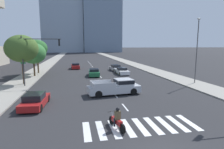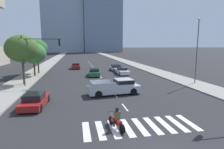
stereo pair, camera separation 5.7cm
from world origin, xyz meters
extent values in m
cube|color=gray|center=(11.99, 30.00, 0.07)|extent=(4.00, 260.00, 0.15)
cube|color=gray|center=(-11.99, 30.00, 0.07)|extent=(4.00, 260.00, 0.15)
cube|color=silver|center=(-3.60, 3.74, 0.00)|extent=(0.45, 2.82, 0.01)
cube|color=silver|center=(-2.70, 3.74, 0.00)|extent=(0.45, 2.82, 0.01)
cube|color=silver|center=(-1.80, 3.74, 0.00)|extent=(0.45, 2.82, 0.01)
cube|color=silver|center=(-0.90, 3.74, 0.00)|extent=(0.45, 2.82, 0.01)
cube|color=silver|center=(0.00, 3.74, 0.00)|extent=(0.45, 2.82, 0.01)
cube|color=silver|center=(0.90, 3.74, 0.00)|extent=(0.45, 2.82, 0.01)
cube|color=silver|center=(1.80, 3.74, 0.00)|extent=(0.45, 2.82, 0.01)
cube|color=silver|center=(2.70, 3.74, 0.00)|extent=(0.45, 2.82, 0.01)
cube|color=silver|center=(3.60, 3.74, 0.00)|extent=(0.45, 2.82, 0.01)
cube|color=silver|center=(0.00, 7.74, 0.00)|extent=(0.14, 2.00, 0.01)
cube|color=silver|center=(0.00, 11.74, 0.00)|extent=(0.14, 2.00, 0.01)
cube|color=silver|center=(0.00, 15.74, 0.00)|extent=(0.14, 2.00, 0.01)
cube|color=silver|center=(0.00, 19.74, 0.00)|extent=(0.14, 2.00, 0.01)
cube|color=silver|center=(0.00, 23.74, 0.00)|extent=(0.14, 2.00, 0.01)
cube|color=silver|center=(0.00, 27.74, 0.00)|extent=(0.14, 2.00, 0.01)
cube|color=silver|center=(0.00, 31.74, 0.00)|extent=(0.14, 2.00, 0.01)
cube|color=silver|center=(0.00, 35.74, 0.00)|extent=(0.14, 2.00, 0.01)
cube|color=silver|center=(0.00, 39.74, 0.00)|extent=(0.14, 2.00, 0.01)
cube|color=silver|center=(0.00, 43.74, 0.00)|extent=(0.14, 2.00, 0.01)
cube|color=silver|center=(0.00, 47.74, 0.00)|extent=(0.14, 2.00, 0.01)
cube|color=silver|center=(0.00, 51.74, 0.00)|extent=(0.14, 2.00, 0.01)
cube|color=silver|center=(0.00, 55.74, 0.00)|extent=(0.14, 2.00, 0.01)
cylinder|color=black|center=(-1.84, 4.41, 0.30)|extent=(0.28, 0.61, 0.60)
cylinder|color=black|center=(-1.43, 3.01, 0.30)|extent=(0.28, 0.61, 0.60)
cube|color=maroon|center=(-1.64, 3.71, 0.52)|extent=(0.54, 1.18, 0.32)
cylinder|color=#B2B2B7|center=(-1.81, 4.31, 0.60)|extent=(0.15, 0.32, 0.67)
cylinder|color=black|center=(-1.83, 4.36, 0.97)|extent=(0.68, 0.23, 0.04)
cube|color=brown|center=(-1.61, 3.61, 0.96)|extent=(0.41, 0.33, 0.55)
sphere|color=black|center=(-1.61, 3.61, 1.36)|extent=(0.26, 0.26, 0.26)
cylinder|color=black|center=(-1.81, 3.66, 0.47)|extent=(0.15, 0.15, 0.55)
cylinder|color=black|center=(-1.46, 3.76, 0.47)|extent=(0.15, 0.15, 0.55)
cube|color=#B7BABF|center=(-0.07, 12.27, 0.59)|extent=(5.93, 2.56, 0.75)
cube|color=#B7BABF|center=(1.08, 12.38, 1.32)|extent=(2.02, 2.00, 0.70)
cube|color=black|center=(1.08, 12.38, 1.40)|extent=(2.04, 2.04, 0.39)
cube|color=#B7BABF|center=(-1.42, 13.08, 1.25)|extent=(2.41, 0.33, 0.55)
cube|color=#B7BABF|center=(-1.23, 11.19, 1.25)|extent=(2.41, 0.33, 0.55)
cube|color=#B7BABF|center=(-2.53, 12.01, 1.25)|extent=(0.28, 1.89, 0.55)
cylinder|color=black|center=(1.79, 13.35, 0.38)|extent=(0.78, 0.34, 0.76)
cylinder|color=black|center=(1.97, 11.59, 0.38)|extent=(0.78, 0.34, 0.76)
cylinder|color=black|center=(-2.10, 12.94, 0.38)|extent=(0.78, 0.34, 0.76)
cylinder|color=black|center=(-1.92, 11.18, 0.38)|extent=(0.78, 0.34, 0.76)
cube|color=#1E6038|center=(-1.00, 25.28, 0.50)|extent=(2.07, 4.63, 0.68)
cube|color=black|center=(-1.01, 25.06, 1.07)|extent=(1.70, 2.13, 0.46)
cylinder|color=black|center=(-1.70, 26.87, 0.32)|extent=(0.26, 0.65, 0.64)
cylinder|color=black|center=(-0.10, 26.76, 0.32)|extent=(0.26, 0.65, 0.64)
cylinder|color=black|center=(-1.90, 23.80, 0.32)|extent=(0.26, 0.65, 0.64)
cylinder|color=black|center=(-0.29, 23.70, 0.32)|extent=(0.26, 0.65, 0.64)
cube|color=silver|center=(4.34, 26.04, 0.49)|extent=(1.79, 4.46, 0.66)
cube|color=black|center=(4.33, 26.26, 1.04)|extent=(1.55, 2.01, 0.46)
cylinder|color=black|center=(5.14, 24.55, 0.32)|extent=(0.23, 0.64, 0.64)
cylinder|color=black|center=(3.57, 24.53, 0.32)|extent=(0.23, 0.64, 0.64)
cylinder|color=black|center=(5.10, 27.56, 0.32)|extent=(0.23, 0.64, 0.64)
cylinder|color=black|center=(3.54, 27.54, 0.32)|extent=(0.23, 0.64, 0.64)
cube|color=maroon|center=(-7.79, 9.47, 0.44)|extent=(2.06, 4.35, 0.55)
cube|color=black|center=(-7.80, 9.26, 0.98)|extent=(1.67, 2.02, 0.54)
cylinder|color=black|center=(-8.45, 10.96, 0.32)|extent=(0.27, 0.66, 0.64)
cylinder|color=black|center=(-6.90, 10.84, 0.32)|extent=(0.27, 0.66, 0.64)
cylinder|color=black|center=(-8.68, 8.09, 0.32)|extent=(0.27, 0.66, 0.64)
cylinder|color=black|center=(-7.12, 7.97, 0.32)|extent=(0.27, 0.66, 0.64)
cube|color=#B7BABF|center=(4.22, 31.07, 0.45)|extent=(2.13, 4.89, 0.57)
cube|color=black|center=(4.21, 31.31, 1.00)|extent=(1.71, 2.26, 0.53)
cylinder|color=black|center=(5.14, 29.51, 0.32)|extent=(0.27, 0.66, 0.64)
cylinder|color=black|center=(3.56, 29.39, 0.32)|extent=(0.27, 0.66, 0.64)
cylinder|color=black|center=(4.89, 32.75, 0.32)|extent=(0.27, 0.66, 0.64)
cylinder|color=black|center=(3.31, 32.62, 0.32)|extent=(0.27, 0.66, 0.64)
cube|color=maroon|center=(-4.23, 36.25, 0.50)|extent=(1.97, 4.28, 0.68)
cube|color=black|center=(-4.23, 36.04, 1.07)|extent=(1.66, 1.96, 0.45)
cylinder|color=black|center=(-5.10, 37.64, 0.32)|extent=(0.25, 0.65, 0.64)
cylinder|color=black|center=(-3.48, 37.71, 0.32)|extent=(0.25, 0.65, 0.64)
cylinder|color=black|center=(-4.99, 34.79, 0.32)|extent=(0.25, 0.65, 0.64)
cylinder|color=black|center=(-3.36, 34.85, 0.32)|extent=(0.25, 0.65, 0.64)
cylinder|color=#333335|center=(-10.79, 18.08, 3.38)|extent=(0.14, 0.14, 6.45)
cylinder|color=#333335|center=(-8.37, 18.08, 6.20)|extent=(4.84, 0.10, 0.10)
cube|color=black|center=(-6.20, 18.08, 5.75)|extent=(0.20, 0.28, 0.90)
sphere|color=red|center=(-6.20, 18.08, 6.05)|extent=(0.18, 0.18, 0.18)
sphere|color=orange|center=(-6.20, 18.08, 5.75)|extent=(0.18, 0.18, 0.18)
sphere|color=green|center=(-6.20, 18.08, 5.45)|extent=(0.18, 0.18, 0.18)
cube|color=#19662D|center=(-10.79, 18.08, 3.15)|extent=(0.60, 0.04, 0.18)
cylinder|color=#3F3F42|center=(12.29, 15.65, 4.48)|extent=(0.12, 0.12, 8.67)
ellipsoid|color=beige|center=(12.29, 15.65, 8.92)|extent=(0.50, 0.24, 0.20)
cylinder|color=#4C3823|center=(-11.19, 19.45, 1.70)|extent=(0.28, 0.28, 3.10)
ellipsoid|color=#426028|center=(-11.19, 19.45, 4.96)|extent=(4.28, 4.28, 3.63)
cylinder|color=#4C3823|center=(-11.19, 26.38, 1.26)|extent=(0.28, 0.28, 2.22)
ellipsoid|color=#387538|center=(-11.19, 26.38, 4.04)|extent=(4.17, 4.17, 3.55)
cylinder|color=#4C3823|center=(-11.19, 29.87, 1.72)|extent=(0.28, 0.28, 3.15)
ellipsoid|color=#2D662D|center=(-11.19, 29.87, 4.82)|extent=(3.80, 3.80, 3.23)
camera|label=1|loc=(-4.17, -7.59, 5.43)|focal=30.03mm
camera|label=2|loc=(-4.12, -7.61, 5.43)|focal=30.03mm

